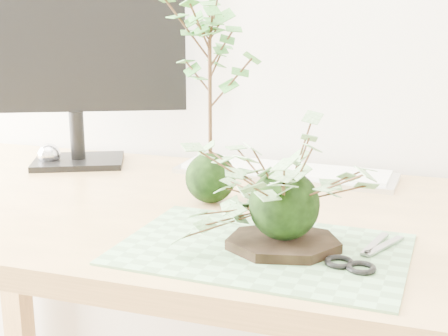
{
  "coord_description": "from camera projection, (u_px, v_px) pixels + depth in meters",
  "views": [
    {
      "loc": [
        0.31,
        0.2,
        1.09
      ],
      "look_at": [
        0.0,
        1.14,
        0.84
      ],
      "focal_mm": 50.0,
      "sensor_mm": 36.0,
      "label": 1
    }
  ],
  "objects": [
    {
      "name": "desk",
      "position": [
        243.0,
        256.0,
        1.15
      ],
      "size": [
        1.6,
        0.7,
        0.74
      ],
      "color": "tan",
      "rests_on": "ground_plane"
    },
    {
      "name": "monitor",
      "position": [
        74.0,
        52.0,
        1.41
      ],
      "size": [
        0.47,
        0.24,
        0.45
      ],
      "rotation": [
        0.0,
        0.0,
        0.43
      ],
      "color": "black",
      "rests_on": "desk"
    },
    {
      "name": "stone_dish",
      "position": [
        283.0,
        243.0,
        0.94
      ],
      "size": [
        0.21,
        0.21,
        0.01
      ],
      "primitive_type": "cylinder",
      "rotation": [
        0.0,
        0.0,
        0.23
      ],
      "color": "black",
      "rests_on": "cutting_mat"
    },
    {
      "name": "foil_ball",
      "position": [
        49.0,
        155.0,
        1.44
      ],
      "size": [
        0.05,
        0.05,
        0.05
      ],
      "primitive_type": "sphere",
      "color": "silver",
      "rests_on": "desk"
    },
    {
      "name": "scissors",
      "position": [
        363.0,
        261.0,
        0.88
      ],
      "size": [
        0.09,
        0.18,
        0.01
      ],
      "rotation": [
        0.0,
        0.0,
        -0.33
      ],
      "color": "gray",
      "rests_on": "cutting_mat"
    },
    {
      "name": "keyboard",
      "position": [
        285.0,
        172.0,
        1.36
      ],
      "size": [
        0.48,
        0.16,
        0.02
      ],
      "rotation": [
        0.0,
        0.0,
        -0.05
      ],
      "color": "silver",
      "rests_on": "desk"
    },
    {
      "name": "cutting_mat",
      "position": [
        263.0,
        249.0,
        0.94
      ],
      "size": [
        0.44,
        0.3,
        0.0
      ],
      "primitive_type": "cube",
      "rotation": [
        0.0,
        0.0,
        -0.04
      ],
      "color": "#577F52",
      "rests_on": "desk"
    },
    {
      "name": "maple_kokedama",
      "position": [
        210.0,
        53.0,
        1.11
      ],
      "size": [
        0.23,
        0.23,
        0.39
      ],
      "rotation": [
        0.0,
        0.0,
        0.11
      ],
      "color": "black",
      "rests_on": "desk"
    },
    {
      "name": "ivy_kokedama",
      "position": [
        285.0,
        172.0,
        0.91
      ],
      "size": [
        0.3,
        0.3,
        0.21
      ],
      "rotation": [
        0.0,
        0.0,
        0.02
      ],
      "color": "black",
      "rests_on": "stone_dish"
    }
  ]
}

